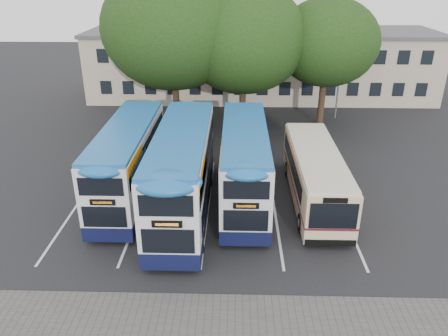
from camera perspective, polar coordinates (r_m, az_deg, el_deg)
ground at (r=19.29m, az=8.45°, el=-12.29°), size 120.00×120.00×0.00m
bay_lines at (r=23.37m, az=-2.07°, el=-4.82°), size 14.12×11.00×0.01m
depot_building at (r=43.15m, az=4.81°, el=13.49°), size 32.40×8.40×6.20m
lamp_post at (r=36.79m, az=15.12°, el=13.85°), size 0.25×1.05×9.06m
tree_left at (r=32.87m, az=-6.71°, el=17.64°), size 10.19×10.19×11.88m
tree_mid at (r=32.88m, az=2.58°, el=16.48°), size 9.21×9.21×10.73m
tree_right at (r=34.18m, az=13.33°, el=15.67°), size 7.58×7.58×9.74m
bus_dd_left at (r=23.79m, az=-12.35°, el=1.15°), size 2.36×9.74×4.06m
bus_dd_mid at (r=21.75m, az=-5.41°, el=-0.14°), size 2.55×10.53×4.39m
bus_dd_right at (r=22.99m, az=2.68°, el=0.88°), size 2.37×9.76×4.06m
bus_single at (r=23.73m, az=11.81°, el=-0.54°), size 2.42×9.51×2.83m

